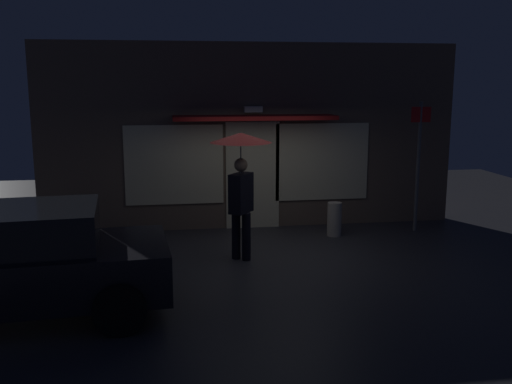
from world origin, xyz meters
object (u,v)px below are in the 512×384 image
at_px(parked_car, 8,263).
at_px(sidewalk_bollard_2, 92,234).
at_px(street_sign_post, 418,159).
at_px(person_with_umbrella, 241,165).
at_px(sidewalk_bollard, 334,219).

relative_size(parked_car, sidewalk_bollard_2, 9.04).
relative_size(street_sign_post, sidewalk_bollard_2, 5.72).
distance_m(person_with_umbrella, parked_car, 3.91).
distance_m(person_with_umbrella, sidewalk_bollard, 2.69).
bearing_deg(parked_car, street_sign_post, 21.27).
relative_size(sidewalk_bollard, sidewalk_bollard_2, 1.46).
xyz_separation_m(street_sign_post, sidewalk_bollard_2, (-6.37, -0.17, -1.24)).
xyz_separation_m(person_with_umbrella, sidewalk_bollard_2, (-2.63, 1.20, -1.39)).
xyz_separation_m(person_with_umbrella, street_sign_post, (3.74, 1.37, -0.15)).
bearing_deg(sidewalk_bollard_2, person_with_umbrella, -24.48).
bearing_deg(street_sign_post, person_with_umbrella, -159.90).
height_order(street_sign_post, sidewalk_bollard, street_sign_post).
distance_m(person_with_umbrella, sidewalk_bollard_2, 3.20).
xyz_separation_m(parked_car, sidewalk_bollard, (5.24, 3.27, -0.40)).
bearing_deg(sidewalk_bollard_2, sidewalk_bollard, 0.67).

